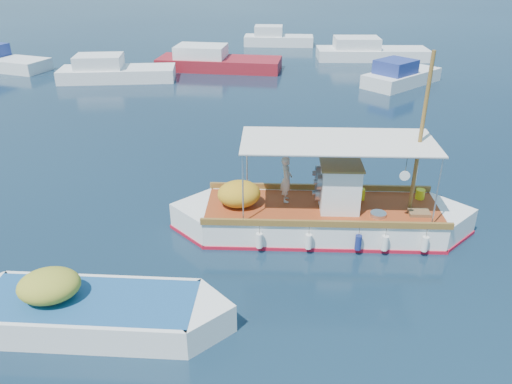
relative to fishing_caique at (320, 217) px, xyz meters
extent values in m
plane|color=black|center=(-0.39, 0.09, -0.49)|extent=(160.00, 160.00, 0.00)
cube|color=white|center=(0.05, -0.01, -0.17)|extent=(7.17, 3.59, 1.00)
cube|color=white|center=(-3.30, 0.67, -0.17)|extent=(2.24, 2.24, 1.00)
cube|color=white|center=(3.41, -0.69, -0.17)|extent=(2.24, 2.24, 1.00)
cube|color=#A91025|center=(0.05, -0.01, -0.47)|extent=(7.27, 3.68, 0.16)
cube|color=#8E3616|center=(0.05, -0.01, 0.32)|extent=(7.13, 3.41, 0.05)
cube|color=brown|center=(0.28, 1.12, 0.43)|extent=(6.82, 1.46, 0.18)
cube|color=brown|center=(-0.17, -1.14, 0.43)|extent=(6.82, 1.46, 0.18)
cube|color=white|center=(0.50, -0.10, 1.02)|extent=(1.31, 1.38, 1.37)
cube|color=brown|center=(0.50, -0.10, 1.73)|extent=(1.42, 1.49, 0.05)
cylinder|color=slate|center=(-0.14, -0.27, 1.29)|extent=(0.29, 0.49, 0.46)
cylinder|color=slate|center=(-0.02, 0.30, 1.29)|extent=(0.29, 0.49, 0.46)
cylinder|color=slate|center=(-0.08, 0.02, 0.79)|extent=(0.29, 0.49, 0.46)
cylinder|color=brown|center=(2.56, -0.52, 2.62)|extent=(0.13, 0.13, 4.57)
cylinder|color=brown|center=(1.84, -0.37, 2.25)|extent=(1.63, 0.40, 0.07)
cylinder|color=silver|center=(-1.99, 1.42, 1.36)|extent=(0.05, 0.05, 2.05)
cylinder|color=silver|center=(-2.38, -0.55, 1.36)|extent=(0.05, 0.05, 2.05)
cylinder|color=silver|center=(3.12, 0.40, 1.36)|extent=(0.05, 0.05, 2.05)
cylinder|color=silver|center=(2.72, -1.57, 1.36)|extent=(0.05, 0.05, 2.05)
cube|color=silver|center=(0.37, -0.07, 2.41)|extent=(5.72, 3.21, 0.04)
ellipsoid|color=#BD8A1B|center=(-2.36, 0.48, 0.72)|extent=(1.47, 1.32, 0.77)
cube|color=yellow|center=(1.32, 0.25, 0.52)|extent=(0.26, 0.21, 0.37)
cylinder|color=yellow|center=(3.13, 0.02, 0.49)|extent=(0.32, 0.32, 0.31)
cube|color=brown|center=(2.67, -0.91, 0.39)|extent=(0.66, 0.52, 0.11)
cylinder|color=#B2B2B2|center=(1.48, -0.81, 0.39)|extent=(0.54, 0.54, 0.11)
cylinder|color=white|center=(1.83, -1.35, 1.82)|extent=(0.27, 0.08, 0.27)
cylinder|color=white|center=(-1.99, -0.90, -0.08)|extent=(0.22, 0.22, 0.44)
cylinder|color=navy|center=(0.70, -1.45, -0.08)|extent=(0.22, 0.22, 0.44)
cylinder|color=white|center=(2.49, -1.81, -0.08)|extent=(0.22, 0.22, 0.44)
imported|color=#B3A794|center=(-0.93, 0.55, 1.06)|extent=(0.43, 0.57, 1.43)
cube|color=white|center=(-6.24, -3.21, -0.23)|extent=(5.07, 2.89, 0.93)
cube|color=white|center=(-3.92, -3.75, -0.23)|extent=(1.82, 1.82, 0.93)
cube|color=navy|center=(-6.24, -3.21, 0.22)|extent=(5.02, 2.68, 0.05)
ellipsoid|color=#A09C2D|center=(-7.05, -3.03, 0.58)|extent=(1.58, 1.40, 0.68)
cube|color=silver|center=(-7.55, 19.94, -0.19)|extent=(7.26, 2.96, 1.00)
cube|color=silver|center=(-8.61, 20.02, 0.71)|extent=(2.99, 2.26, 0.80)
cube|color=maroon|center=(-0.93, 21.86, -0.19)|extent=(8.78, 5.20, 1.00)
cube|color=silver|center=(-2.12, 22.24, 0.71)|extent=(3.90, 3.28, 0.80)
cube|color=silver|center=(9.73, 16.09, -0.19)|extent=(5.69, 4.71, 1.00)
cube|color=navy|center=(9.05, 15.67, 0.71)|extent=(2.80, 2.72, 0.80)
cube|color=silver|center=(10.64, 23.42, -0.19)|extent=(8.46, 3.96, 1.00)
cube|color=silver|center=(9.44, 23.62, 0.71)|extent=(3.59, 2.74, 0.80)
cube|color=silver|center=(4.88, 30.03, -0.19)|extent=(6.04, 3.26, 1.00)
cube|color=silver|center=(4.04, 30.23, 0.71)|extent=(2.62, 2.18, 0.80)
camera|label=1|loc=(-3.97, -12.53, 7.34)|focal=35.00mm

